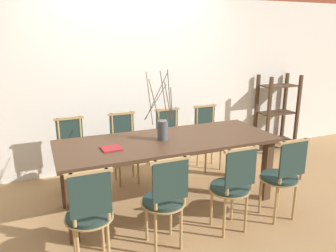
{
  "coord_description": "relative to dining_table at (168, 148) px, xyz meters",
  "views": [
    {
      "loc": [
        -1.27,
        -3.09,
        1.83
      ],
      "look_at": [
        0.0,
        0.0,
        0.9
      ],
      "focal_mm": 35.0,
      "sensor_mm": 36.0,
      "label": 1
    }
  ],
  "objects": [
    {
      "name": "ground_plane",
      "position": [
        0.0,
        0.0,
        -0.65
      ],
      "size": [
        16.0,
        16.0,
        0.0
      ],
      "primitive_type": "plane",
      "color": "#A87F51"
    },
    {
      "name": "book_stack",
      "position": [
        -0.63,
        -0.08,
        0.11
      ],
      "size": [
        0.2,
        0.18,
        0.01
      ],
      "color": "maroon",
      "rests_on": "dining_table"
    },
    {
      "name": "chair_near_left",
      "position": [
        -0.33,
        -0.75,
        -0.16
      ],
      "size": [
        0.39,
        0.39,
        0.89
      ],
      "color": "#233833",
      "rests_on": "ground_plane"
    },
    {
      "name": "chair_near_center",
      "position": [
        0.34,
        -0.75,
        -0.16
      ],
      "size": [
        0.39,
        0.39,
        0.89
      ],
      "color": "#233833",
      "rests_on": "ground_plane"
    },
    {
      "name": "vase_centerpiece",
      "position": [
        -0.06,
        0.01,
        0.24
      ],
      "size": [
        0.3,
        0.3,
        0.76
      ],
      "color": "#4C5156",
      "rests_on": "dining_table"
    },
    {
      "name": "chair_near_leftend",
      "position": [
        -0.97,
        -0.75,
        -0.16
      ],
      "size": [
        0.39,
        0.39,
        0.89
      ],
      "color": "#233833",
      "rests_on": "ground_plane"
    },
    {
      "name": "chair_far_left",
      "position": [
        -0.28,
        0.75,
        -0.16
      ],
      "size": [
        0.39,
        0.39,
        0.89
      ],
      "rotation": [
        0.0,
        0.0,
        3.14
      ],
      "color": "#233833",
      "rests_on": "ground_plane"
    },
    {
      "name": "chair_far_center",
      "position": [
        0.34,
        0.75,
        -0.16
      ],
      "size": [
        0.39,
        0.39,
        0.89
      ],
      "rotation": [
        0.0,
        0.0,
        3.14
      ],
      "color": "#233833",
      "rests_on": "ground_plane"
    },
    {
      "name": "wall_rear",
      "position": [
        0.0,
        1.27,
        0.95
      ],
      "size": [
        12.0,
        0.06,
        3.2
      ],
      "color": "white",
      "rests_on": "ground_plane"
    },
    {
      "name": "chair_far_right",
      "position": [
        0.92,
        0.75,
        -0.16
      ],
      "size": [
        0.39,
        0.39,
        0.89
      ],
      "rotation": [
        0.0,
        0.0,
        3.14
      ],
      "color": "#233833",
      "rests_on": "ground_plane"
    },
    {
      "name": "chair_far_leftend",
      "position": [
        -0.93,
        0.75,
        -0.16
      ],
      "size": [
        0.39,
        0.39,
        0.89
      ],
      "rotation": [
        0.0,
        0.0,
        3.14
      ],
      "color": "#233833",
      "rests_on": "ground_plane"
    },
    {
      "name": "shelving_rack",
      "position": [
        2.33,
        1.02,
        -0.04
      ],
      "size": [
        0.62,
        0.35,
        1.22
      ],
      "color": "#422D1E",
      "rests_on": "ground_plane"
    },
    {
      "name": "dining_table",
      "position": [
        0.0,
        0.0,
        0.0
      ],
      "size": [
        2.35,
        0.89,
        0.75
      ],
      "color": "#4C3321",
      "rests_on": "ground_plane"
    },
    {
      "name": "chair_near_right",
      "position": [
        0.93,
        -0.75,
        -0.16
      ],
      "size": [
        0.39,
        0.39,
        0.89
      ],
      "color": "#233833",
      "rests_on": "ground_plane"
    }
  ]
}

